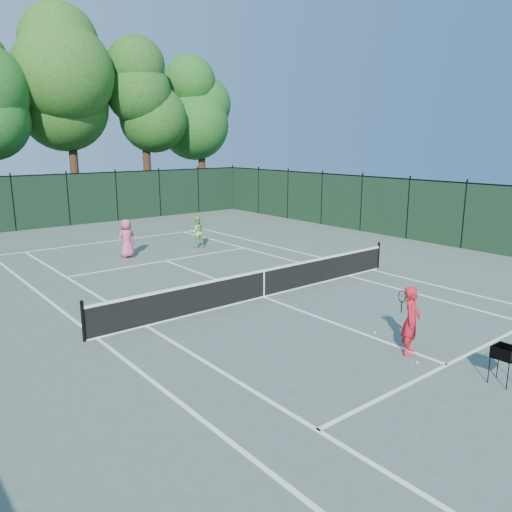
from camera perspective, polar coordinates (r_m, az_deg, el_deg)
ground at (r=16.02m, az=0.89°, el=-4.71°), size 90.00×90.00×0.00m
sideline_doubles_left at (r=13.39m, az=-17.70°, el=-8.94°), size 0.10×23.77×0.01m
sideline_doubles_right at (r=19.84m, az=13.17°, el=-1.57°), size 0.10×23.77×0.01m
sideline_singles_left at (r=13.89m, az=-12.41°, el=-7.81°), size 0.10×23.77×0.01m
sideline_singles_right at (r=18.81m, az=10.58°, el=-2.24°), size 0.10×23.77×0.01m
baseline_far at (r=26.01m, az=-16.10°, el=1.67°), size 10.97×0.10×0.01m
service_line_near at (r=12.14m, az=21.01°, el=-11.53°), size 8.23×0.10×0.01m
service_line_far at (r=21.16m, az=-10.26°, el=-0.54°), size 8.23×0.10×0.01m
center_service_line at (r=16.02m, az=0.89°, el=-4.70°), size 0.10×12.80×0.01m
tennis_net at (r=15.88m, az=0.89°, el=-3.07°), size 11.69×0.09×1.06m
fence_far at (r=31.47m, az=-20.67°, el=5.98°), size 24.00×0.05×3.00m
fence_right at (r=24.95m, az=22.67°, el=4.21°), size 0.05×36.00×3.00m
tree_3 at (r=36.25m, az=-20.80°, el=18.71°), size 7.00×7.00×14.45m
tree_4 at (r=37.45m, az=-12.72°, el=17.66°), size 6.20×6.20×12.97m
tree_5 at (r=40.33m, az=-6.36°, el=16.91°), size 5.80×5.80×12.23m
coach at (r=12.18m, az=17.31°, el=-7.04°), size 0.80×0.82×1.62m
player_pink at (r=21.99m, az=-14.56°, el=1.96°), size 0.84×0.58×1.65m
player_green at (r=23.50m, az=-6.77°, el=2.76°), size 0.82×0.70×1.49m
ball_hopper at (r=11.47m, az=26.55°, el=-9.86°), size 0.46×0.46×0.81m
loose_ball_near_cart at (r=11.95m, az=17.95°, el=-11.52°), size 0.07×0.07×0.07m
loose_ball_midcourt at (r=13.40m, az=13.43°, el=-8.52°), size 0.07×0.07×0.07m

